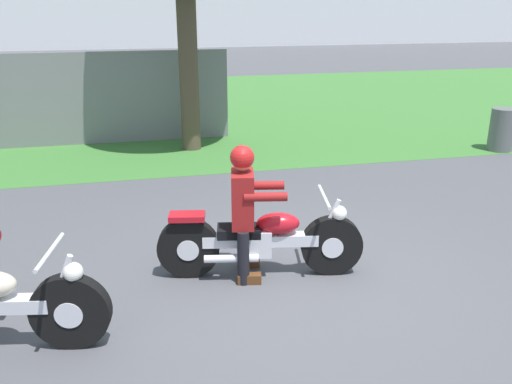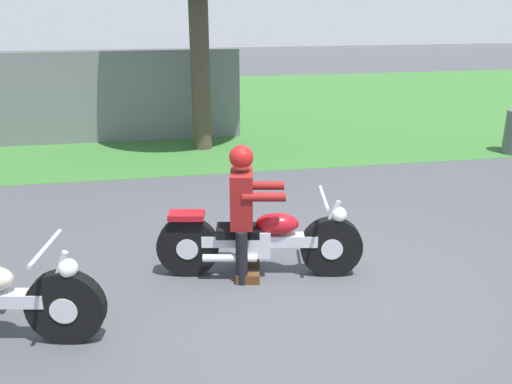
# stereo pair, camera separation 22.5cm
# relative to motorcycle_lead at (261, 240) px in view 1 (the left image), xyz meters

# --- Properties ---
(ground) EXTENTS (120.00, 120.00, 0.00)m
(ground) POSITION_rel_motorcycle_lead_xyz_m (0.33, -0.30, -0.39)
(ground) COLOR #4C4C51
(grass_verge) EXTENTS (60.00, 12.00, 0.01)m
(grass_verge) POSITION_rel_motorcycle_lead_xyz_m (0.33, 9.52, -0.39)
(grass_verge) COLOR #3D7533
(grass_verge) RESTS_ON ground
(motorcycle_lead) EXTENTS (2.10, 0.72, 0.88)m
(motorcycle_lead) POSITION_rel_motorcycle_lead_xyz_m (0.00, 0.00, 0.00)
(motorcycle_lead) COLOR black
(motorcycle_lead) RESTS_ON ground
(rider_lead) EXTENTS (0.61, 0.53, 1.40)m
(rider_lead) POSITION_rel_motorcycle_lead_xyz_m (-0.16, 0.03, 0.43)
(rider_lead) COLOR black
(rider_lead) RESTS_ON ground
(trash_can) EXTENTS (0.46, 0.46, 0.81)m
(trash_can) POSITION_rel_motorcycle_lead_xyz_m (5.63, 3.79, 0.01)
(trash_can) COLOR #595E5B
(trash_can) RESTS_ON ground
(fence_segment) EXTENTS (7.00, 0.06, 1.80)m
(fence_segment) POSITION_rel_motorcycle_lead_xyz_m (-2.75, 6.09, 0.51)
(fence_segment) COLOR slate
(fence_segment) RESTS_ON ground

